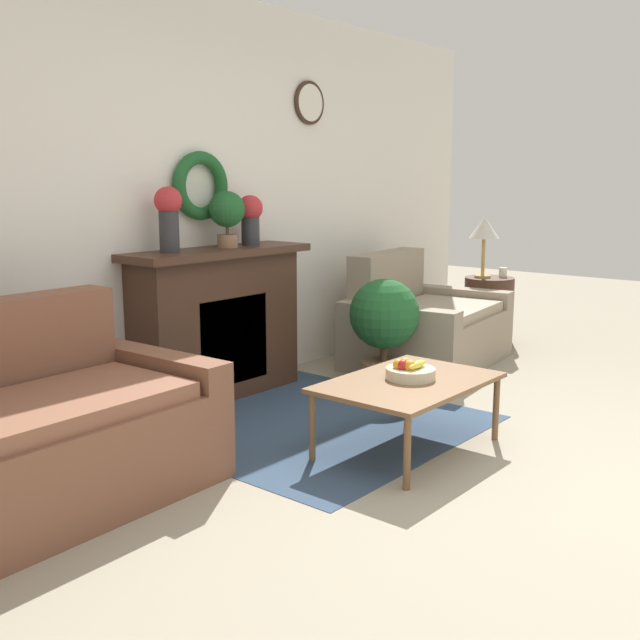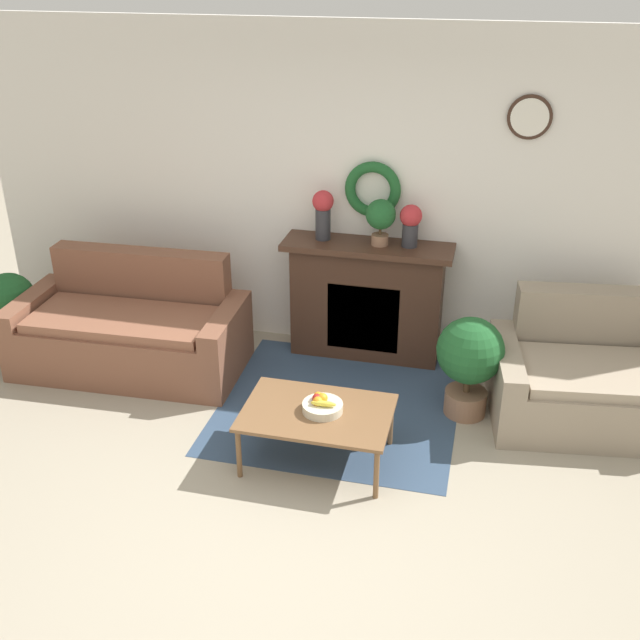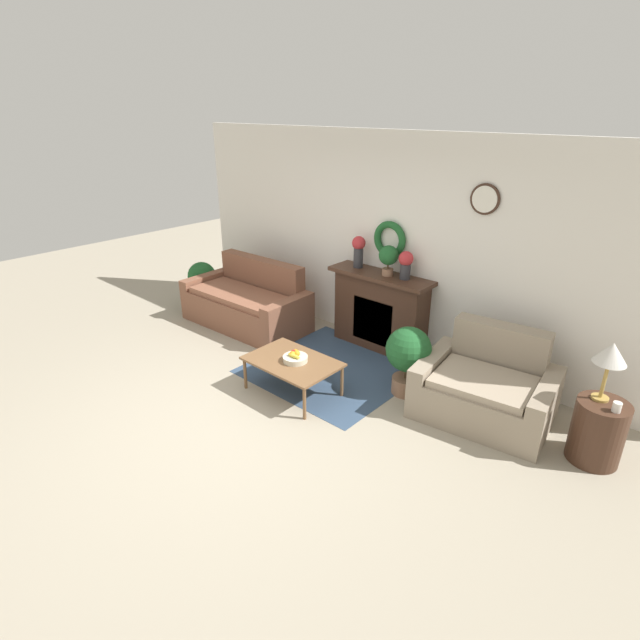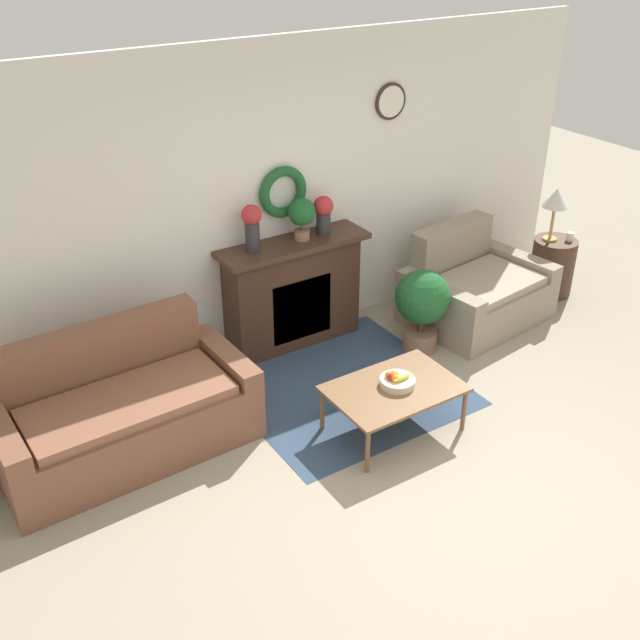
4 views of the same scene
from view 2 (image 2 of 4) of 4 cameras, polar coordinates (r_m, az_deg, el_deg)
The scene contains 13 objects.
ground_plane at distance 4.65m, azimuth -2.80°, elevation -16.42°, with size 16.00×16.00×0.00m, color #9E937F.
floor_rug at distance 5.81m, azimuth 1.46°, elevation -6.48°, with size 1.80×1.78×0.01m.
wall_back at distance 6.19m, azimuth 3.70°, elevation 9.46°, with size 6.80×0.15×2.70m.
fireplace at distance 6.30m, azimuth 3.57°, elevation 1.58°, with size 1.39×0.41×1.02m.
couch_left at distance 6.39m, azimuth -14.18°, elevation -0.80°, with size 1.89×0.97×0.92m.
loveseat_right at distance 5.88m, azimuth 19.33°, elevation -4.28°, with size 1.42×1.13×0.88m.
coffee_table at distance 5.04m, azimuth -0.22°, elevation -7.27°, with size 1.00×0.68×0.40m.
fruit_bowl at distance 5.00m, azimuth 0.14°, elevation -6.52°, with size 0.27×0.27×0.12m.
vase_on_mantel_left at distance 6.10m, azimuth 0.23°, elevation 8.30°, with size 0.17×0.17×0.41m.
vase_on_mantel_right at distance 6.00m, azimuth 6.92°, elevation 7.38°, with size 0.18×0.18×0.34m.
potted_plant_on_mantel at distance 6.00m, azimuth 4.64°, elevation 7.83°, with size 0.24×0.24×0.38m.
potted_plant_floor_by_couch at distance 6.96m, azimuth -22.54°, elevation 1.23°, with size 0.44×0.44×0.69m.
potted_plant_floor_by_loveseat at distance 5.58m, azimuth 11.33°, elevation -2.83°, with size 0.50×0.50×0.79m.
Camera 2 is at (1.01, -3.25, 3.17)m, focal length 42.00 mm.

